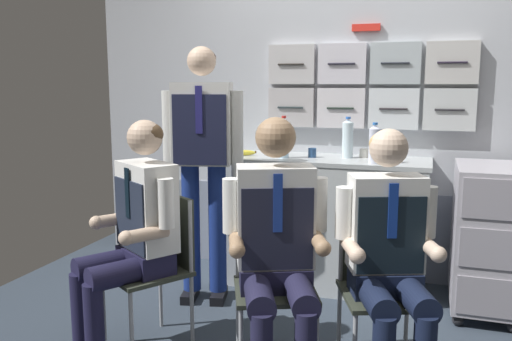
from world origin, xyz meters
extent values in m
cube|color=#B6BBC3|center=(0.00, 1.38, 1.07)|extent=(4.20, 0.06, 2.15)
cube|color=gray|center=(0.00, 1.34, 0.33)|extent=(4.12, 0.01, 0.67)
cube|color=#B1ACAD|center=(-0.49, 1.32, 1.28)|extent=(0.35, 0.06, 0.29)
cylinder|color=#202A2D|center=(-0.49, 1.28, 1.28)|extent=(0.20, 0.01, 0.01)
cube|color=silver|center=(-0.11, 1.32, 1.28)|extent=(0.35, 0.06, 0.29)
cylinder|color=black|center=(-0.11, 1.28, 1.28)|extent=(0.20, 0.01, 0.01)
cube|color=silver|center=(0.27, 1.32, 1.28)|extent=(0.35, 0.06, 0.29)
cylinder|color=black|center=(0.27, 1.28, 1.28)|extent=(0.20, 0.01, 0.01)
cube|color=silver|center=(0.65, 1.32, 1.28)|extent=(0.35, 0.06, 0.29)
cylinder|color=#29282B|center=(0.65, 1.28, 1.28)|extent=(0.20, 0.01, 0.01)
cube|color=#BCB9BA|center=(-0.49, 1.32, 1.60)|extent=(0.35, 0.06, 0.29)
cylinder|color=#292622|center=(-0.49, 1.28, 1.60)|extent=(0.20, 0.01, 0.01)
cube|color=silver|center=(-0.11, 1.32, 1.60)|extent=(0.35, 0.06, 0.29)
cylinder|color=#22212D|center=(-0.11, 1.28, 1.60)|extent=(0.20, 0.01, 0.01)
cube|color=#A7B2B7|center=(0.27, 1.32, 1.60)|extent=(0.35, 0.06, 0.29)
cylinder|color=#22262D|center=(0.27, 1.28, 1.60)|extent=(0.20, 0.01, 0.01)
cube|color=beige|center=(0.65, 1.32, 1.60)|extent=(0.35, 0.06, 0.29)
cylinder|color=#231D2C|center=(0.65, 1.28, 1.60)|extent=(0.20, 0.01, 0.01)
cube|color=red|center=(0.05, 1.33, 1.86)|extent=(0.20, 0.02, 0.05)
cube|color=silver|center=(-0.22, 1.09, 0.46)|extent=(1.51, 0.52, 0.91)
cube|color=#AEB4B6|center=(-0.22, 1.09, 0.93)|extent=(1.54, 0.53, 0.03)
sphere|color=black|center=(0.74, 0.67, 0.04)|extent=(0.07, 0.07, 0.07)
sphere|color=black|center=(0.74, 1.22, 0.04)|extent=(0.07, 0.07, 0.07)
sphere|color=black|center=(1.05, 1.22, 0.04)|extent=(0.07, 0.07, 0.07)
cube|color=#AEAAB4|center=(0.90, 0.94, 0.51)|extent=(0.40, 0.64, 0.89)
cube|color=#9A96A0|center=(0.90, 0.62, 0.22)|extent=(0.35, 0.01, 0.24)
cube|color=#9A96A0|center=(0.90, 0.62, 0.51)|extent=(0.35, 0.01, 0.24)
cube|color=#9A96A0|center=(0.90, 0.62, 0.81)|extent=(0.35, 0.01, 0.24)
cylinder|color=#28282D|center=(0.90, 0.64, 0.94)|extent=(0.32, 0.02, 0.02)
cylinder|color=#A8AAAF|center=(-1.17, -0.21, 0.21)|extent=(0.02, 0.02, 0.43)
cylinder|color=#A8AAAF|center=(-0.87, -0.40, 0.21)|extent=(0.02, 0.02, 0.43)
cylinder|color=#A8AAAF|center=(-0.98, 0.09, 0.21)|extent=(0.02, 0.02, 0.43)
cylinder|color=#A8AAAF|center=(-0.68, -0.10, 0.21)|extent=(0.02, 0.02, 0.43)
cube|color=#343A2E|center=(-0.92, -0.15, 0.44)|extent=(0.55, 0.55, 0.02)
cube|color=#343A2E|center=(-0.82, 0.00, 0.65)|extent=(0.32, 0.23, 0.40)
cylinder|color=#A8AAAF|center=(-0.98, 0.09, 0.65)|extent=(0.02, 0.02, 0.40)
cylinder|color=#A8AAAF|center=(-0.68, -0.10, 0.65)|extent=(0.02, 0.02, 0.40)
cylinder|color=#1C1A38|center=(-1.19, -0.39, 0.27)|extent=(0.10, 0.10, 0.42)
cylinder|color=#1C1A38|center=(-1.03, -0.49, 0.27)|extent=(0.10, 0.10, 0.42)
cylinder|color=#1C1A38|center=(-1.10, -0.24, 0.50)|extent=(0.32, 0.39, 0.13)
cylinder|color=#1C1A38|center=(-0.94, -0.35, 0.50)|extent=(0.32, 0.39, 0.13)
cube|color=#1C1A38|center=(-0.92, -0.15, 0.51)|extent=(0.39, 0.35, 0.12)
cube|color=white|center=(-0.91, -0.14, 0.81)|extent=(0.41, 0.36, 0.48)
cube|color=#1F2738|center=(-0.97, -0.22, 0.77)|extent=(0.28, 0.19, 0.38)
cube|color=black|center=(-0.98, -0.23, 0.89)|extent=(0.04, 0.03, 0.27)
cylinder|color=white|center=(-1.09, -0.02, 0.86)|extent=(0.08, 0.08, 0.26)
cylinder|color=beige|center=(-1.13, -0.12, 0.71)|extent=(0.19, 0.24, 0.07)
sphere|color=beige|center=(-1.19, -0.21, 0.71)|extent=(0.08, 0.08, 0.08)
cylinder|color=white|center=(-0.74, -0.25, 0.86)|extent=(0.08, 0.08, 0.26)
cylinder|color=beige|center=(-0.82, -0.33, 0.71)|extent=(0.19, 0.24, 0.07)
sphere|color=beige|center=(-0.87, -0.42, 0.71)|extent=(0.08, 0.08, 0.08)
sphere|color=beige|center=(-0.91, -0.14, 1.18)|extent=(0.19, 0.19, 0.19)
ellipsoid|color=brown|center=(-0.91, -0.13, 1.20)|extent=(0.25, 0.24, 0.13)
cylinder|color=#A8AAAF|center=(-0.41, -0.09, 0.21)|extent=(0.02, 0.02, 0.43)
cylinder|color=#A8AAAF|center=(-0.08, 0.04, 0.21)|extent=(0.02, 0.02, 0.43)
cube|color=#343A2E|center=(-0.17, -0.19, 0.44)|extent=(0.52, 0.52, 0.02)
cube|color=#343A2E|center=(-0.25, -0.01, 0.65)|extent=(0.35, 0.17, 0.40)
cylinder|color=#A8AAAF|center=(-0.41, -0.09, 0.65)|extent=(0.02, 0.02, 0.40)
cylinder|color=#A8AAAF|center=(-0.08, 0.04, 0.65)|extent=(0.02, 0.02, 0.40)
cylinder|color=#1D1C36|center=(-0.20, -0.39, 0.50)|extent=(0.27, 0.41, 0.13)
cylinder|color=#1D1C36|center=(-0.02, -0.32, 0.50)|extent=(0.27, 0.41, 0.13)
cube|color=#1D1C36|center=(-0.17, -0.19, 0.51)|extent=(0.40, 0.32, 0.12)
cube|color=white|center=(-0.18, -0.17, 0.82)|extent=(0.42, 0.33, 0.50)
cube|color=#1E2133|center=(-0.14, -0.27, 0.78)|extent=(0.32, 0.14, 0.40)
cube|color=navy|center=(-0.14, -0.28, 0.91)|extent=(0.04, 0.02, 0.28)
cylinder|color=white|center=(-0.38, -0.25, 0.87)|extent=(0.08, 0.08, 0.27)
cylinder|color=#9E7C5B|center=(-0.32, -0.35, 0.72)|extent=(0.16, 0.26, 0.07)
sphere|color=#9E7C5B|center=(-0.28, -0.45, 0.72)|extent=(0.08, 0.08, 0.08)
cylinder|color=white|center=(0.02, -0.09, 0.87)|extent=(0.08, 0.08, 0.27)
cylinder|color=#9E7C5B|center=(0.04, -0.20, 0.72)|extent=(0.16, 0.26, 0.07)
sphere|color=#9E7C5B|center=(0.09, -0.31, 0.72)|extent=(0.08, 0.08, 0.08)
sphere|color=#9E7C5B|center=(-0.18, -0.17, 1.21)|extent=(0.20, 0.20, 0.20)
ellipsoid|color=gray|center=(-0.19, -0.16, 1.22)|extent=(0.25, 0.24, 0.14)
cylinder|color=#A8AAAF|center=(0.12, 0.02, 0.21)|extent=(0.02, 0.02, 0.43)
cylinder|color=#A8AAAF|center=(0.46, 0.15, 0.21)|extent=(0.02, 0.02, 0.43)
cube|color=#343A2E|center=(0.35, -0.08, 0.44)|extent=(0.51, 0.51, 0.02)
cube|color=#343A2E|center=(0.28, 0.09, 0.65)|extent=(0.35, 0.16, 0.40)
cylinder|color=#A8AAAF|center=(0.12, 0.02, 0.65)|extent=(0.02, 0.02, 0.40)
cylinder|color=#A8AAAF|center=(0.46, 0.15, 0.65)|extent=(0.02, 0.02, 0.40)
cylinder|color=#131B33|center=(0.32, -0.27, 0.50)|extent=(0.25, 0.39, 0.13)
cylinder|color=#131B33|center=(0.49, -0.21, 0.50)|extent=(0.25, 0.39, 0.13)
cube|color=#131B33|center=(0.35, -0.08, 0.51)|extent=(0.38, 0.30, 0.12)
cube|color=white|center=(0.34, -0.06, 0.80)|extent=(0.39, 0.30, 0.46)
cube|color=black|center=(0.38, -0.16, 0.76)|extent=(0.30, 0.12, 0.37)
cube|color=navy|center=(0.38, -0.17, 0.88)|extent=(0.04, 0.02, 0.26)
cylinder|color=white|center=(0.15, -0.14, 0.85)|extent=(0.08, 0.08, 0.25)
cylinder|color=beige|center=(0.21, -0.23, 0.71)|extent=(0.14, 0.24, 0.07)
sphere|color=beige|center=(0.24, -0.32, 0.71)|extent=(0.08, 0.08, 0.08)
cylinder|color=white|center=(0.53, 0.01, 0.85)|extent=(0.08, 0.08, 0.25)
cylinder|color=beige|center=(0.55, -0.10, 0.71)|extent=(0.14, 0.24, 0.07)
sphere|color=beige|center=(0.59, -0.19, 0.71)|extent=(0.08, 0.08, 0.08)
sphere|color=beige|center=(0.34, -0.06, 1.16)|extent=(0.18, 0.18, 0.18)
ellipsoid|color=tan|center=(0.34, -0.05, 1.18)|extent=(0.23, 0.22, 0.13)
cube|color=black|center=(-0.99, 0.53, 0.03)|extent=(0.14, 0.25, 0.06)
cube|color=black|center=(-0.79, 0.58, 0.03)|extent=(0.14, 0.25, 0.06)
cylinder|color=navy|center=(-0.98, 0.56, 0.50)|extent=(0.12, 0.12, 0.87)
cylinder|color=navy|center=(-0.81, 0.60, 0.50)|extent=(0.12, 0.12, 0.87)
cube|color=white|center=(-0.90, 0.58, 1.20)|extent=(0.42, 0.30, 0.54)
cube|color=#1B1F3A|center=(-0.87, 0.47, 1.17)|extent=(0.34, 0.09, 0.45)
cube|color=navy|center=(-0.87, 0.46, 1.30)|extent=(0.04, 0.02, 0.30)
cylinder|color=white|center=(-1.12, 0.53, 1.12)|extent=(0.08, 0.08, 0.60)
sphere|color=beige|center=(-1.12, 0.53, 0.82)|extent=(0.08, 0.08, 0.08)
cylinder|color=white|center=(-0.67, 0.64, 1.12)|extent=(0.08, 0.08, 0.60)
sphere|color=beige|center=(-0.67, 0.64, 0.82)|extent=(0.08, 0.08, 0.08)
sphere|color=beige|center=(-0.90, 0.58, 1.61)|extent=(0.19, 0.19, 0.19)
ellipsoid|color=brown|center=(-0.90, 0.60, 1.62)|extent=(0.22, 0.21, 0.13)
cylinder|color=#ADCFE4|center=(-0.46, 1.00, 1.07)|extent=(0.07, 0.07, 0.26)
cone|color=#ADCFE4|center=(-0.46, 1.00, 1.21)|extent=(0.07, 0.07, 0.02)
cylinder|color=red|center=(-0.46, 1.00, 1.23)|extent=(0.03, 0.03, 0.02)
cylinder|color=silver|center=(0.18, 0.93, 1.05)|extent=(0.07, 0.07, 0.23)
cone|color=silver|center=(0.18, 0.93, 1.18)|extent=(0.07, 0.07, 0.02)
cylinder|color=blue|center=(0.18, 0.93, 1.20)|extent=(0.03, 0.03, 0.02)
cylinder|color=silver|center=(-0.03, 1.14, 1.07)|extent=(0.08, 0.08, 0.25)
cone|color=silver|center=(-0.03, 1.14, 1.20)|extent=(0.08, 0.08, 0.02)
cylinder|color=blue|center=(-0.03, 1.14, 1.22)|extent=(0.03, 0.03, 0.02)
cylinder|color=navy|center=(-0.27, 1.08, 0.97)|extent=(0.06, 0.06, 0.07)
cylinder|color=#382114|center=(-0.27, 1.08, 1.00)|extent=(0.05, 0.05, 0.01)
cylinder|color=silver|center=(0.09, 1.20, 0.97)|extent=(0.07, 0.07, 0.06)
cylinder|color=#382114|center=(0.09, 1.20, 1.00)|extent=(0.06, 0.06, 0.01)
ellipsoid|color=yellow|center=(-0.77, 1.03, 0.96)|extent=(0.17, 0.10, 0.04)
cylinder|color=#4C3819|center=(-0.69, 1.06, 0.96)|extent=(0.01, 0.01, 0.02)
camera|label=1|loc=(0.52, -2.63, 1.46)|focal=37.40mm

